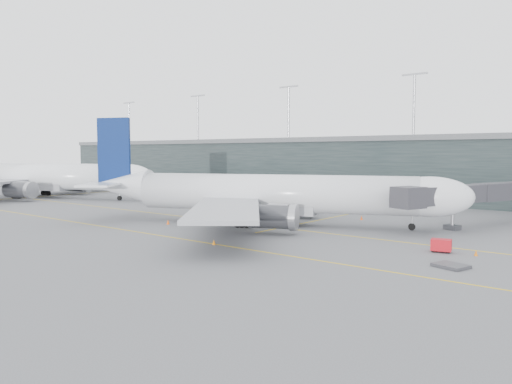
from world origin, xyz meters
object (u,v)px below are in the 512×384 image
Objects in this scene: main_aircraft at (271,194)px; gse_cart at (441,245)px; second_aircraft at (42,177)px; jet_bridge at (498,191)px.

main_aircraft reaches higher than gse_cart.
second_aircraft is 102.65m from gse_cart.
jet_bridge is at bearing 21.60° from main_aircraft.
main_aircraft is 37.62m from jet_bridge.
jet_bridge is 103.77m from second_aircraft.
second_aircraft is at bearing 155.81° from main_aircraft.
second_aircraft is at bearing -146.05° from jet_bridge.
gse_cart is (28.35, -5.37, -4.02)m from main_aircraft.
main_aircraft is 29.14m from gse_cart.
second_aircraft is (-100.83, -24.50, 0.20)m from jet_bridge.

